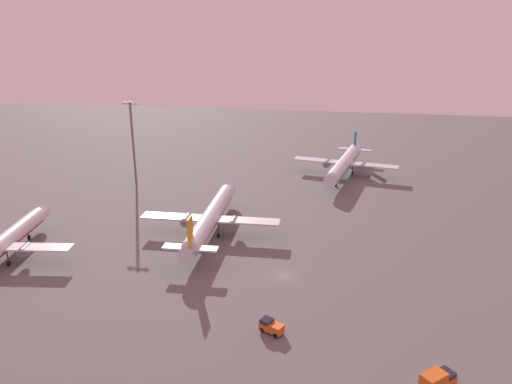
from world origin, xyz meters
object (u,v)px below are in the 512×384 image
at_px(catering_truck, 437,380).
at_px(apron_light_central, 133,139).
at_px(baggage_tractor, 271,326).
at_px(airplane_near_gate, 345,163).
at_px(airplane_far_stand, 1,245).
at_px(airplane_taxiway_distant, 211,218).

relative_size(catering_truck, apron_light_central, 0.21).
bearing_deg(apron_light_central, catering_truck, -45.24).
relative_size(baggage_tractor, apron_light_central, 0.17).
relative_size(airplane_near_gate, apron_light_central, 1.69).
relative_size(airplane_far_stand, airplane_near_gate, 0.88).
distance_m(airplane_far_stand, catering_truck, 90.93).
xyz_separation_m(baggage_tractor, apron_light_central, (-54.50, 70.99, 14.34)).
bearing_deg(airplane_taxiway_distant, baggage_tractor, -63.25).
bearing_deg(baggage_tractor, airplane_taxiway_distant, 54.42).
distance_m(airplane_far_stand, airplane_taxiway_distant, 46.99).
bearing_deg(airplane_far_stand, catering_truck, -24.19).
distance_m(airplane_far_stand, airplane_near_gate, 108.49).
xyz_separation_m(airplane_far_stand, airplane_near_gate, (73.25, 80.03, 0.55)).
xyz_separation_m(airplane_near_gate, catering_truck, (14.07, -105.27, -2.91)).
distance_m(airplane_far_stand, apron_light_central, 56.98).
distance_m(airplane_taxiway_distant, baggage_tractor, 44.16).
relative_size(airplane_taxiway_distant, baggage_tractor, 9.72).
height_order(airplane_far_stand, airplane_near_gate, airplane_near_gate).
relative_size(airplane_far_stand, baggage_tractor, 8.85).
bearing_deg(catering_truck, airplane_far_stand, -148.02).
height_order(catering_truck, apron_light_central, apron_light_central).
height_order(airplane_taxiway_distant, catering_truck, airplane_taxiway_distant).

